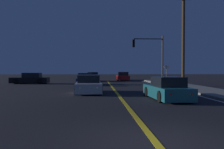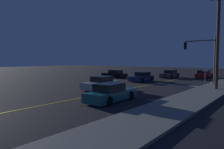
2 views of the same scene
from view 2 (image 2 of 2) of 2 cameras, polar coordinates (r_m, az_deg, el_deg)
sidewalk_right at (r=15.81m, az=19.45°, el=-7.02°), size 3.20×40.91×0.15m
lane_line_center at (r=19.33m, az=-1.11°, el=-5.02°), size 0.20×38.63×0.01m
lane_line_edge_right at (r=16.51m, az=13.33°, el=-6.68°), size 0.16×38.63×0.01m
stop_bar at (r=26.48m, az=17.48°, el=-2.75°), size 5.56×0.50×0.01m
car_side_waiting_navy at (r=29.88m, az=8.21°, el=-0.75°), size 1.91×4.24×1.34m
car_following_oncoming_black at (r=35.66m, az=0.69°, el=0.05°), size 4.55×1.90×1.34m
car_mid_block_red at (r=38.38m, az=23.93°, el=-0.01°), size 1.98×4.31×1.34m
car_parked_curb_teal at (r=15.40m, az=-0.25°, el=-5.16°), size 2.00×4.71×1.34m
car_lead_oncoming_silver at (r=21.63m, az=-3.13°, el=-2.52°), size 2.07×4.27×1.34m
car_far_approaching_charcoal at (r=37.01m, az=15.62°, el=0.05°), size 1.90×4.67×1.34m
traffic_signal_near_right at (r=27.81m, az=23.73°, el=5.36°), size 3.74×0.28×5.80m
utility_pole_right at (r=23.38m, az=27.05°, el=9.40°), size 1.86×0.31×10.43m
street_sign_corner at (r=24.88m, az=24.19°, el=0.16°), size 0.56×0.08×2.25m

